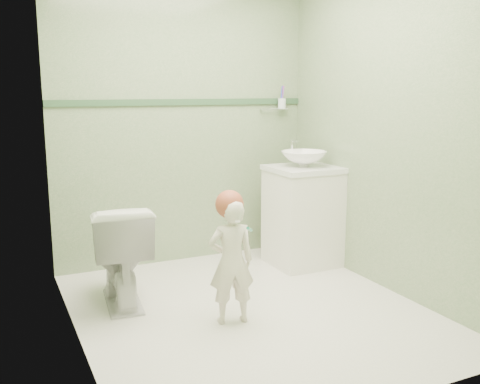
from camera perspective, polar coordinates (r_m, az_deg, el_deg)
ground at (r=3.69m, az=1.02°, el=-12.38°), size 2.50×2.50×0.00m
room_shell at (r=3.40m, az=1.09°, el=6.53°), size 2.50×2.54×2.40m
trim_stripe at (r=4.54m, az=-5.98°, el=9.44°), size 2.20×0.02×0.05m
vanity at (r=4.54m, az=6.63°, el=-2.69°), size 0.52×0.50×0.80m
counter at (r=4.46m, az=6.74°, el=2.44°), size 0.54×0.52×0.04m
basin at (r=4.45m, az=6.76°, el=3.51°), size 0.37×0.37×0.13m
faucet at (r=4.60m, az=5.56°, el=4.77°), size 0.03×0.13×0.18m
cup_holder at (r=4.86m, az=4.36°, el=9.32°), size 0.26×0.07×0.21m
toilet at (r=3.79m, az=-12.59°, el=-6.33°), size 0.47×0.73×0.71m
toddler at (r=3.39m, az=-0.92°, el=-7.38°), size 0.32×0.24×0.79m
hair_cap at (r=3.31m, az=-1.12°, el=-1.30°), size 0.18×0.18×0.18m
teal_toothbrush at (r=3.22m, az=0.87°, el=-3.87°), size 0.11×0.14×0.08m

